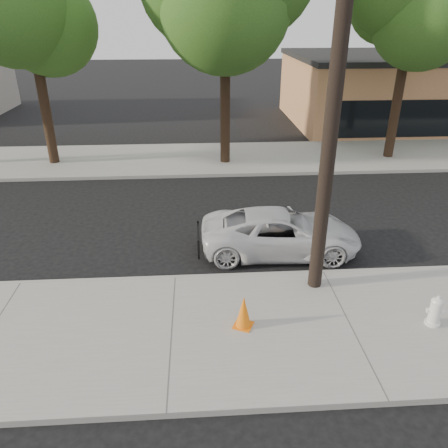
{
  "coord_description": "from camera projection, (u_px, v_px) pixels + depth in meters",
  "views": [
    {
      "loc": [
        0.66,
        -11.98,
        6.47
      ],
      "look_at": [
        1.39,
        -0.74,
        1.0
      ],
      "focal_mm": 35.0,
      "sensor_mm": 36.0,
      "label": 1
    }
  ],
  "objects": [
    {
      "name": "fire_hydrant",
      "position": [
        435.0,
        311.0,
        9.68
      ],
      "size": [
        0.38,
        0.34,
        0.7
      ],
      "rotation": [
        0.0,
        0.0,
        -0.23
      ],
      "color": "white",
      "rests_on": "near_sidewalk"
    },
    {
      "name": "building_main",
      "position": [
        434.0,
        90.0,
        27.96
      ],
      "size": [
        18.0,
        10.0,
        4.0
      ],
      "primitive_type": "cube",
      "color": "#AB7647",
      "rests_on": "ground"
    },
    {
      "name": "curb_near",
      "position": [
        175.0,
        279.0,
        11.62
      ],
      "size": [
        90.0,
        0.12,
        0.16
      ],
      "primitive_type": "cube",
      "color": "#9E9B93",
      "rests_on": "ground"
    },
    {
      "name": "traffic_cone",
      "position": [
        244.0,
        312.0,
        9.61
      ],
      "size": [
        0.53,
        0.53,
        0.78
      ],
      "rotation": [
        0.0,
        0.0,
        -0.43
      ],
      "color": "orange",
      "rests_on": "near_sidewalk"
    },
    {
      "name": "tree_d",
      "position": [
        418.0,
        15.0,
        18.49
      ],
      "size": [
        4.5,
        4.35,
        8.75
      ],
      "color": "black",
      "rests_on": "far_sidewalk"
    },
    {
      "name": "utility_pole",
      "position": [
        334.0,
        105.0,
        9.27
      ],
      "size": [
        1.4,
        0.34,
        9.0
      ],
      "color": "black",
      "rests_on": "near_sidewalk"
    },
    {
      "name": "tree_b",
      "position": [
        34.0,
        21.0,
        17.75
      ],
      "size": [
        4.34,
        4.2,
        8.45
      ],
      "color": "black",
      "rests_on": "far_sidewalk"
    },
    {
      "name": "near_sidewalk",
      "position": [
        172.0,
        333.0,
        9.64
      ],
      "size": [
        90.0,
        4.4,
        0.15
      ],
      "primitive_type": "cube",
      "color": "gray",
      "rests_on": "ground"
    },
    {
      "name": "tree_c",
      "position": [
        231.0,
        0.0,
        17.51
      ],
      "size": [
        4.96,
        4.8,
        9.55
      ],
      "color": "black",
      "rests_on": "far_sidewalk"
    },
    {
      "name": "ground",
      "position": [
        178.0,
        244.0,
        13.54
      ],
      "size": [
        120.0,
        120.0,
        0.0
      ],
      "primitive_type": "plane",
      "color": "black",
      "rests_on": "ground"
    },
    {
      "name": "police_cruiser",
      "position": [
        281.0,
        232.0,
        12.84
      ],
      "size": [
        4.73,
        2.34,
        1.29
      ],
      "primitive_type": "imported",
      "rotation": [
        0.0,
        0.0,
        1.53
      ],
      "color": "silver",
      "rests_on": "ground"
    },
    {
      "name": "far_sidewalk",
      "position": [
        183.0,
        159.0,
        21.13
      ],
      "size": [
        90.0,
        5.0,
        0.15
      ],
      "primitive_type": "cube",
      "color": "gray",
      "rests_on": "ground"
    }
  ]
}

